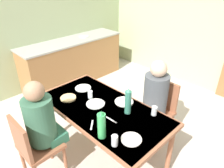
{
  "coord_description": "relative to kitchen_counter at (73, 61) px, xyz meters",
  "views": [
    {
      "loc": [
        1.76,
        -1.39,
        2.14
      ],
      "look_at": [
        0.29,
        0.06,
        1.0
      ],
      "focal_mm": 33.65,
      "sensor_mm": 36.0,
      "label": 1
    }
  ],
  "objects": [
    {
      "name": "dinner_plate_near_right",
      "position": [
        1.46,
        -0.85,
        0.3
      ],
      "size": [
        0.21,
        0.21,
        0.01
      ],
      "primitive_type": "cylinder",
      "color": "white",
      "rests_on": "dining_table"
    },
    {
      "name": "cutlery_knife_near",
      "position": [
        2.11,
        -1.25,
        0.3
      ],
      "size": [
        0.12,
        0.12,
        0.0
      ],
      "primitive_type": "cube",
      "rotation": [
        0.0,
        0.0,
        5.47
      ],
      "color": "silver",
      "rests_on": "dining_table"
    },
    {
      "name": "dining_table",
      "position": [
        1.97,
        -0.96,
        0.22
      ],
      "size": [
        1.6,
        0.81,
        0.75
      ],
      "color": "#96593C",
      "rests_on": "ground_plane"
    },
    {
      "name": "wall_left",
      "position": [
        -0.33,
        -0.23,
        0.97
      ],
      "size": [
        0.1,
        3.86,
        2.85
      ],
      "primitive_type": "cube",
      "color": "#A0B184",
      "rests_on": "ground_plane"
    },
    {
      "name": "person_near_diner",
      "position": [
        1.71,
        -1.58,
        0.33
      ],
      "size": [
        0.3,
        0.37,
        0.77
      ],
      "color": "#2E6E54",
      "rests_on": "ground_plane"
    },
    {
      "name": "kitchen_counter",
      "position": [
        0.0,
        0.0,
        0.0
      ],
      "size": [
        0.61,
        2.16,
        0.91
      ],
      "color": "#9A6A3D",
      "rests_on": "ground_plane"
    },
    {
      "name": "bread_plate_sliced",
      "position": [
        1.53,
        -1.14,
        0.3
      ],
      "size": [
        0.19,
        0.19,
        0.02
      ],
      "primitive_type": "cylinder",
      "color": "#DBB77A",
      "rests_on": "dining_table"
    },
    {
      "name": "wall_back",
      "position": [
        1.68,
        1.69,
        0.97
      ],
      "size": [
        4.21,
        0.1,
        2.85
      ],
      "primitive_type": "cube",
      "color": "#A3B187",
      "rests_on": "ground_plane"
    },
    {
      "name": "water_bottle_green_near",
      "position": [
        2.31,
        -1.29,
        0.43
      ],
      "size": [
        0.08,
        0.08,
        0.29
      ],
      "color": "green",
      "rests_on": "dining_table"
    },
    {
      "name": "drinking_glass_spare_center",
      "position": [
        2.45,
        -0.66,
        0.35
      ],
      "size": [
        0.06,
        0.06,
        0.1
      ],
      "primitive_type": "cylinder",
      "color": "silver",
      "rests_on": "dining_table"
    },
    {
      "name": "chair_far_diner",
      "position": [
        2.24,
        -0.21,
        0.05
      ],
      "size": [
        0.4,
        0.4,
        0.87
      ],
      "rotation": [
        0.0,
        0.0,
        3.14
      ],
      "color": "#96593C",
      "rests_on": "ground_plane"
    },
    {
      "name": "drinking_glass_by_far_diner",
      "position": [
        2.47,
        -1.28,
        0.35
      ],
      "size": [
        0.06,
        0.06,
        0.11
      ],
      "primitive_type": "cylinder",
      "color": "silver",
      "rests_on": "dining_table"
    },
    {
      "name": "dinner_plate_far_side",
      "position": [
        2.06,
        -0.71,
        0.3
      ],
      "size": [
        0.22,
        0.22,
        0.01
      ],
      "primitive_type": "cylinder",
      "color": "white",
      "rests_on": "dining_table"
    },
    {
      "name": "ground_plane",
      "position": [
        1.68,
        -0.88,
        -0.45
      ],
      "size": [
        6.68,
        6.68,
        0.0
      ],
      "primitive_type": "plane",
      "color": "beige"
    },
    {
      "name": "chair_near_diner",
      "position": [
        1.71,
        -1.72,
        0.05
      ],
      "size": [
        0.4,
        0.4,
        0.87
      ],
      "color": "#96593C",
      "rests_on": "ground_plane"
    },
    {
      "name": "person_far_diner",
      "position": [
        2.24,
        -0.34,
        0.33
      ],
      "size": [
        0.3,
        0.37,
        0.77
      ],
      "rotation": [
        0.0,
        0.0,
        3.14
      ],
      "color": "#4C585E",
      "rests_on": "ground_plane"
    },
    {
      "name": "drinking_glass_by_near_diner",
      "position": [
        1.71,
        -0.93,
        0.34
      ],
      "size": [
        0.06,
        0.06,
        0.09
      ],
      "primitive_type": "cylinder",
      "color": "silver",
      "rests_on": "dining_table"
    },
    {
      "name": "water_bottle_green_far",
      "position": [
        2.23,
        -0.83,
        0.44
      ],
      "size": [
        0.07,
        0.07,
        0.31
      ],
      "color": "#3A856D",
      "rests_on": "dining_table"
    },
    {
      "name": "dinner_plate_far_center",
      "position": [
        2.53,
        -1.12,
        0.3
      ],
      "size": [
        0.19,
        0.19,
        0.01
      ],
      "primitive_type": "cylinder",
      "color": "white",
      "rests_on": "dining_table"
    },
    {
      "name": "dinner_plate_near_left",
      "position": [
        1.86,
        -0.98,
        0.3
      ],
      "size": [
        0.22,
        0.22,
        0.01
      ],
      "primitive_type": "cylinder",
      "color": "white",
      "rests_on": "dining_table"
    },
    {
      "name": "cutlery_fork_near",
      "position": [
        2.19,
        -1.05,
        0.3
      ],
      "size": [
        0.15,
        0.02,
        0.0
      ],
      "primitive_type": "cube",
      "rotation": [
        0.0,
        0.0,
        0.03
      ],
      "color": "silver",
      "rests_on": "dining_table"
    }
  ]
}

